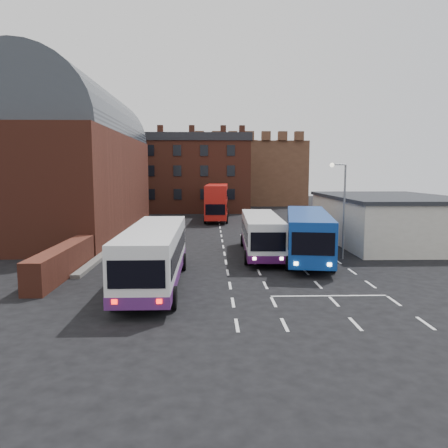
{
  "coord_description": "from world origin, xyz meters",
  "views": [
    {
      "loc": [
        -1.09,
        -24.74,
        6.38
      ],
      "look_at": [
        0.0,
        10.0,
        2.2
      ],
      "focal_mm": 35.0,
      "sensor_mm": 36.0,
      "label": 1
    }
  ],
  "objects_px": {
    "bus_red_double": "(217,201)",
    "pedestrian_red": "(109,283)",
    "bus_white_inbound": "(261,232)",
    "pedestrian_beige": "(118,278)",
    "bus_white_outbound": "(154,251)",
    "street_lamp": "(342,202)",
    "bus_blue": "(308,232)"
  },
  "relations": [
    {
      "from": "bus_white_inbound",
      "to": "bus_blue",
      "type": "relative_size",
      "value": 0.88
    },
    {
      "from": "bus_red_double",
      "to": "pedestrian_red",
      "type": "distance_m",
      "value": 35.7
    },
    {
      "from": "bus_white_outbound",
      "to": "pedestrian_red",
      "type": "xyz_separation_m",
      "value": [
        -2.11,
        -2.0,
        -1.26
      ]
    },
    {
      "from": "bus_white_outbound",
      "to": "bus_white_inbound",
      "type": "height_order",
      "value": "bus_white_outbound"
    },
    {
      "from": "bus_white_inbound",
      "to": "bus_red_double",
      "type": "height_order",
      "value": "bus_red_double"
    },
    {
      "from": "bus_white_inbound",
      "to": "bus_blue",
      "type": "xyz_separation_m",
      "value": [
        3.22,
        -1.66,
        0.21
      ]
    },
    {
      "from": "bus_white_inbound",
      "to": "pedestrian_beige",
      "type": "xyz_separation_m",
      "value": [
        -8.88,
        -9.65,
        -1.13
      ]
    },
    {
      "from": "bus_white_inbound",
      "to": "pedestrian_red",
      "type": "bearing_deg",
      "value": 52.07
    },
    {
      "from": "bus_red_double",
      "to": "bus_white_outbound",
      "type": "bearing_deg",
      "value": 85.94
    },
    {
      "from": "street_lamp",
      "to": "bus_white_outbound",
      "type": "bearing_deg",
      "value": -150.85
    },
    {
      "from": "bus_white_inbound",
      "to": "street_lamp",
      "type": "distance_m",
      "value": 6.36
    },
    {
      "from": "bus_blue",
      "to": "pedestrian_beige",
      "type": "distance_m",
      "value": 14.55
    },
    {
      "from": "bus_white_outbound",
      "to": "pedestrian_red",
      "type": "bearing_deg",
      "value": -136.72
    },
    {
      "from": "pedestrian_beige",
      "to": "street_lamp",
      "type": "bearing_deg",
      "value": -163.85
    },
    {
      "from": "pedestrian_beige",
      "to": "bus_blue",
      "type": "bearing_deg",
      "value": -158.8
    },
    {
      "from": "bus_white_outbound",
      "to": "pedestrian_red",
      "type": "height_order",
      "value": "bus_white_outbound"
    },
    {
      "from": "bus_white_outbound",
      "to": "pedestrian_beige",
      "type": "height_order",
      "value": "bus_white_outbound"
    },
    {
      "from": "bus_white_outbound",
      "to": "street_lamp",
      "type": "height_order",
      "value": "street_lamp"
    },
    {
      "from": "bus_blue",
      "to": "bus_red_double",
      "type": "xyz_separation_m",
      "value": [
        -6.22,
        25.94,
        0.47
      ]
    },
    {
      "from": "bus_blue",
      "to": "street_lamp",
      "type": "height_order",
      "value": "street_lamp"
    },
    {
      "from": "street_lamp",
      "to": "pedestrian_red",
      "type": "height_order",
      "value": "street_lamp"
    },
    {
      "from": "pedestrian_red",
      "to": "pedestrian_beige",
      "type": "distance_m",
      "value": 1.23
    },
    {
      "from": "bus_red_double",
      "to": "street_lamp",
      "type": "distance_m",
      "value": 27.54
    },
    {
      "from": "bus_white_inbound",
      "to": "street_lamp",
      "type": "xyz_separation_m",
      "value": [
        5.59,
        -1.83,
        2.41
      ]
    },
    {
      "from": "bus_white_inbound",
      "to": "street_lamp",
      "type": "bearing_deg",
      "value": 164.0
    },
    {
      "from": "bus_white_inbound",
      "to": "bus_white_outbound",
      "type": "bearing_deg",
      "value": 53.74
    },
    {
      "from": "bus_white_outbound",
      "to": "bus_red_double",
      "type": "relative_size",
      "value": 1.03
    },
    {
      "from": "street_lamp",
      "to": "pedestrian_beige",
      "type": "bearing_deg",
      "value": -151.6
    },
    {
      "from": "street_lamp",
      "to": "bus_white_inbound",
      "type": "bearing_deg",
      "value": 161.9
    },
    {
      "from": "street_lamp",
      "to": "bus_red_double",
      "type": "bearing_deg",
      "value": 108.22
    },
    {
      "from": "bus_white_inbound",
      "to": "bus_blue",
      "type": "bearing_deg",
      "value": 154.8
    },
    {
      "from": "bus_blue",
      "to": "pedestrian_red",
      "type": "distance_m",
      "value": 15.44
    }
  ]
}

